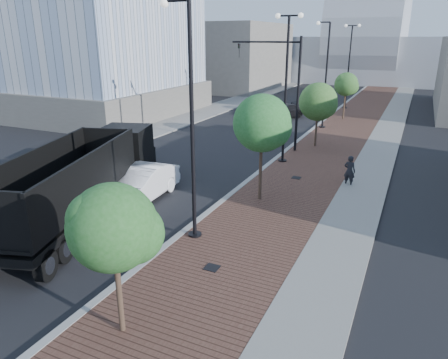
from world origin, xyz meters
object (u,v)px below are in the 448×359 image
at_px(dark_car_mid, 263,109).
at_px(dump_truck, 103,171).
at_px(white_sedan, 141,184).
at_px(pedestrian, 350,171).

bearing_deg(dark_car_mid, dump_truck, -89.42).
xyz_separation_m(dump_truck, white_sedan, (1.80, 0.68, -0.63)).
relative_size(white_sedan, pedestrian, 2.94).
bearing_deg(white_sedan, dump_truck, -162.95).
bearing_deg(dump_truck, dark_car_mid, 74.72).
bearing_deg(white_sedan, pedestrian, 31.75).
xyz_separation_m(white_sedan, pedestrian, (9.26, 6.61, 0.03)).
distance_m(dark_car_mid, pedestrian, 22.76).
relative_size(dump_truck, dark_car_mid, 2.94).
bearing_deg(pedestrian, dark_car_mid, -46.99).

